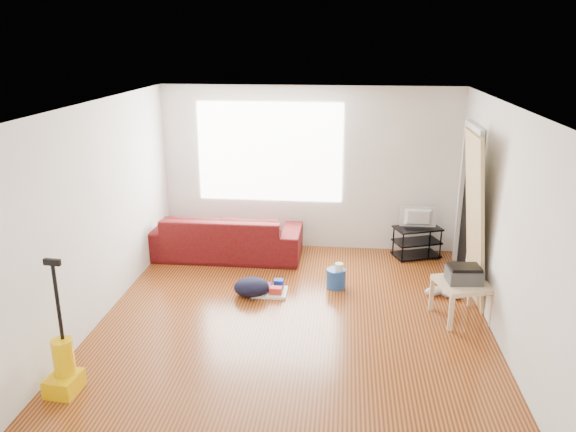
# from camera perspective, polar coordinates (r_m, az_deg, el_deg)

# --- Properties ---
(room) EXTENTS (4.51, 5.01, 2.51)m
(room) POSITION_cam_1_polar(r_m,az_deg,el_deg) (6.30, 1.37, 0.04)
(room) COLOR #3D230C
(room) RESTS_ON ground
(sofa) EXTENTS (2.28, 0.89, 0.67)m
(sofa) POSITION_cam_1_polar(r_m,az_deg,el_deg) (8.59, -6.35, -4.03)
(sofa) COLOR #44010D
(sofa) RESTS_ON ground
(tv_stand) EXTENTS (0.76, 0.59, 0.46)m
(tv_stand) POSITION_cam_1_polar(r_m,az_deg,el_deg) (8.64, 12.95, -2.55)
(tv_stand) COLOR black
(tv_stand) RESTS_ON ground
(tv) EXTENTS (0.53, 0.07, 0.31)m
(tv) POSITION_cam_1_polar(r_m,az_deg,el_deg) (8.52, 13.12, -0.17)
(tv) COLOR black
(tv) RESTS_ON tv_stand
(side_table) EXTENTS (0.70, 0.70, 0.46)m
(side_table) POSITION_cam_1_polar(r_m,az_deg,el_deg) (6.88, 17.33, -6.97)
(side_table) COLOR tan
(side_table) RESTS_ON ground
(printer) EXTENTS (0.41, 0.33, 0.20)m
(printer) POSITION_cam_1_polar(r_m,az_deg,el_deg) (6.82, 17.46, -5.66)
(printer) COLOR #2F2F30
(printer) RESTS_ON side_table
(bucket) EXTENTS (0.31, 0.31, 0.25)m
(bucket) POSITION_cam_1_polar(r_m,az_deg,el_deg) (7.53, 4.88, -7.20)
(bucket) COLOR #1B4596
(bucket) RESTS_ON ground
(toilet_paper) EXTENTS (0.11, 0.11, 0.10)m
(toilet_paper) POSITION_cam_1_polar(r_m,az_deg,el_deg) (7.43, 5.18, -6.08)
(toilet_paper) COLOR white
(toilet_paper) RESTS_ON bucket
(cleaning_tray) EXTENTS (0.44, 0.35, 0.16)m
(cleaning_tray) POSITION_cam_1_polar(r_m,az_deg,el_deg) (7.33, -1.76, -7.48)
(cleaning_tray) COLOR white
(cleaning_tray) RESTS_ON ground
(backpack) EXTENTS (0.51, 0.44, 0.25)m
(backpack) POSITION_cam_1_polar(r_m,az_deg,el_deg) (7.29, -3.72, -8.08)
(backpack) COLOR black
(backpack) RESTS_ON ground
(sneakers) EXTENTS (0.53, 0.27, 0.12)m
(sneakers) POSITION_cam_1_polar(r_m,az_deg,el_deg) (7.49, 15.57, -7.49)
(sneakers) COLOR silver
(sneakers) RESTS_ON ground
(vacuum) EXTENTS (0.30, 0.33, 1.31)m
(vacuum) POSITION_cam_1_polar(r_m,az_deg,el_deg) (5.78, -21.85, -14.11)
(vacuum) COLOR #E3AE00
(vacuum) RESTS_ON ground
(door_panel) EXTENTS (0.26, 0.85, 2.11)m
(door_panel) POSITION_cam_1_polar(r_m,az_deg,el_deg) (7.54, 17.68, -8.00)
(door_panel) COLOR #9E7D51
(door_panel) RESTS_ON ground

